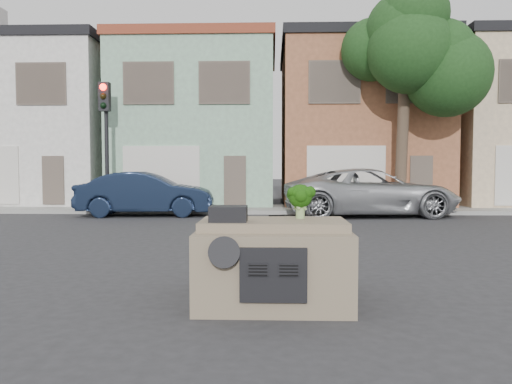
{
  "coord_description": "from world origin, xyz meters",
  "views": [
    {
      "loc": [
        -0.01,
        -9.75,
        1.84
      ],
      "look_at": [
        -0.35,
        0.5,
        1.3
      ],
      "focal_mm": 35.0,
      "sensor_mm": 36.0,
      "label": 1
    }
  ],
  "objects_px": {
    "traffic_signal": "(106,148)",
    "navy_sedan": "(146,216)",
    "silver_pickup": "(371,216)",
    "broccoli": "(300,201)"
  },
  "relations": [
    {
      "from": "silver_pickup",
      "to": "traffic_signal",
      "type": "height_order",
      "value": "traffic_signal"
    },
    {
      "from": "silver_pickup",
      "to": "broccoli",
      "type": "bearing_deg",
      "value": 158.77
    },
    {
      "from": "navy_sedan",
      "to": "traffic_signal",
      "type": "distance_m",
      "value": 3.33
    },
    {
      "from": "navy_sedan",
      "to": "broccoli",
      "type": "height_order",
      "value": "broccoli"
    },
    {
      "from": "silver_pickup",
      "to": "broccoli",
      "type": "xyz_separation_m",
      "value": [
        -3.23,
        -11.55,
        1.36
      ]
    },
    {
      "from": "silver_pickup",
      "to": "broccoli",
      "type": "distance_m",
      "value": 12.07
    },
    {
      "from": "traffic_signal",
      "to": "broccoli",
      "type": "bearing_deg",
      "value": -61.13
    },
    {
      "from": "silver_pickup",
      "to": "broccoli",
      "type": "relative_size",
      "value": 13.15
    },
    {
      "from": "traffic_signal",
      "to": "navy_sedan",
      "type": "bearing_deg",
      "value": -30.78
    },
    {
      "from": "broccoli",
      "to": "silver_pickup",
      "type": "bearing_deg",
      "value": 74.38
    }
  ]
}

